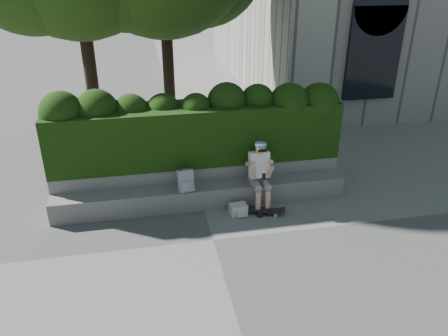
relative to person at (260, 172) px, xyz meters
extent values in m
plane|color=slate|center=(-1.15, -1.07, -0.75)|extent=(80.00, 80.00, 0.00)
cube|color=gray|center=(-1.15, 0.18, -0.53)|extent=(6.00, 0.45, 0.45)
cube|color=gray|center=(-1.15, 0.66, -0.38)|extent=(6.00, 0.50, 0.75)
cube|color=black|center=(-1.15, 0.88, 0.60)|extent=(6.00, 1.00, 1.20)
cylinder|color=black|center=(-1.39, 4.82, 0.74)|extent=(0.32, 0.32, 2.99)
cylinder|color=black|center=(-3.52, 4.68, 0.69)|extent=(0.35, 0.35, 2.88)
cube|color=gray|center=(0.00, 0.13, -0.19)|extent=(0.36, 0.26, 0.22)
cube|color=white|center=(0.00, 0.06, 0.15)|extent=(0.40, 0.32, 0.55)
sphere|color=tan|center=(0.00, -0.01, 0.51)|extent=(0.21, 0.21, 0.21)
cylinder|color=#578CA0|center=(0.00, 0.01, 0.60)|extent=(0.23, 0.23, 0.06)
cube|color=black|center=(0.00, -0.29, 0.05)|extent=(0.07, 0.02, 0.13)
cylinder|color=tan|center=(-0.10, -0.31, -0.51)|extent=(0.11, 0.11, 0.47)
cylinder|color=tan|center=(0.10, -0.31, -0.51)|extent=(0.11, 0.11, 0.47)
cube|color=black|center=(-0.10, -0.37, -0.70)|extent=(0.10, 0.26, 0.10)
cube|color=black|center=(0.10, -0.37, -0.70)|extent=(0.10, 0.26, 0.10)
cube|color=black|center=(-0.04, -0.34, -0.67)|extent=(0.87, 0.49, 0.02)
cylinder|color=silver|center=(-0.35, -0.32, -0.72)|extent=(0.07, 0.05, 0.06)
cylinder|color=silver|center=(-0.29, -0.15, -0.72)|extent=(0.07, 0.05, 0.06)
cylinder|color=silver|center=(0.20, -0.53, -0.72)|extent=(0.07, 0.05, 0.06)
cylinder|color=silver|center=(0.27, -0.36, -0.72)|extent=(0.07, 0.05, 0.06)
cube|color=silver|center=(-1.49, 0.08, -0.08)|extent=(0.32, 0.20, 0.44)
cube|color=silver|center=(-0.50, -0.28, -0.64)|extent=(0.35, 0.27, 0.22)
camera|label=1|loc=(-2.23, -7.60, 3.89)|focal=35.00mm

